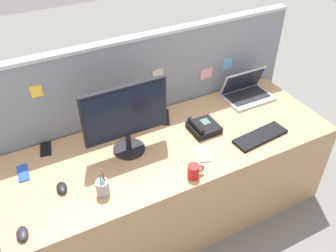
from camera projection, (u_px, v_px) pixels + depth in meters
ground_plane at (171, 212)px, 2.89m from camera, size 10.00×10.00×0.00m
desk at (171, 181)px, 2.67m from camera, size 2.27×0.81×0.70m
cubicle_divider at (144, 115)px, 2.80m from camera, size 2.46×0.08×1.31m
desktop_monitor at (126, 116)px, 2.25m from camera, size 0.55×0.21×0.48m
laptop at (246, 91)px, 2.89m from camera, size 0.37×0.26×0.21m
desk_phone at (203, 127)px, 2.56m from camera, size 0.19×0.19×0.08m
keyboard_main at (260, 136)px, 2.50m from camera, size 0.41×0.17×0.02m
computer_mouse_right_hand at (22, 234)px, 1.87m from camera, size 0.07×0.11×0.03m
computer_mouse_left_hand at (62, 188)px, 2.12m from camera, size 0.07×0.11×0.03m
pen_cup at (103, 188)px, 2.07m from camera, size 0.08×0.08×0.19m
cell_phone_blue_case at (23, 173)px, 2.23m from camera, size 0.07×0.15×0.01m
cell_phone_silver_slab at (203, 154)px, 2.37m from camera, size 0.12×0.16×0.01m
cell_phone_black_slab at (46, 149)px, 2.41m from camera, size 0.10×0.15×0.01m
tv_remote at (166, 117)px, 2.68m from camera, size 0.11×0.17×0.02m
coffee_mug at (194, 171)px, 2.19m from camera, size 0.11×0.07×0.09m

